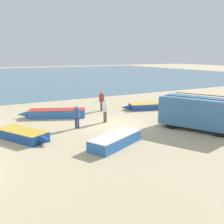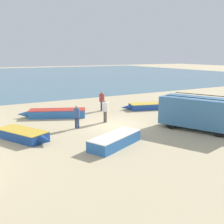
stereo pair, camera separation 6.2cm
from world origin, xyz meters
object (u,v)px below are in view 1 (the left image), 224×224
object	(u,v)px
fishing_rowboat_1	(117,140)
fisherman_2	(102,99)
fisherman_1	(105,109)
fishing_rowboat_3	(24,135)
fisherman_0	(77,115)
fishing_rowboat_0	(55,113)
parked_van	(200,112)
fishing_rowboat_2	(150,106)

from	to	relation	value
fishing_rowboat_1	fisherman_2	xyz separation A→B (m)	(3.50, 8.72, 0.74)
fisherman_1	fishing_rowboat_3	bearing A→B (deg)	9.17
fishing_rowboat_3	fisherman_1	xyz separation A→B (m)	(6.24, 1.31, 0.77)
fishing_rowboat_1	fisherman_1	bearing A→B (deg)	44.68
fisherman_0	fishing_rowboat_0	bearing A→B (deg)	33.95
fishing_rowboat_3	fisherman_2	world-z (taller)	fisherman_2
parked_van	fishing_rowboat_0	xyz separation A→B (m)	(-7.52, 8.36, -0.88)
fisherman_0	fisherman_1	bearing A→B (deg)	-49.09
parked_van	fishing_rowboat_3	bearing A→B (deg)	-133.07
fisherman_0	parked_van	bearing A→B (deg)	-92.49
parked_van	fishing_rowboat_0	size ratio (longest dim) A/B	1.03
fishing_rowboat_3	fisherman_0	world-z (taller)	fisherman_0
fishing_rowboat_3	fisherman_2	xyz separation A→B (m)	(7.93, 5.16, 0.77)
fishing_rowboat_2	fishing_rowboat_3	distance (m)	12.87
fisherman_1	fishing_rowboat_2	bearing A→B (deg)	-161.58
fisherman_0	fisherman_2	size ratio (longest dim) A/B	0.91
fishing_rowboat_1	fisherman_0	xyz separation A→B (m)	(-0.68, 4.34, 0.64)
fishing_rowboat_2	fishing_rowboat_3	bearing A→B (deg)	32.21
fishing_rowboat_2	parked_van	bearing A→B (deg)	94.62
fishing_rowboat_2	fisherman_1	distance (m)	6.58
fishing_rowboat_2	fisherman_0	bearing A→B (deg)	34.24
parked_van	fishing_rowboat_2	distance (m)	7.45
fishing_rowboat_1	fisherman_2	size ratio (longest dim) A/B	2.41
fishing_rowboat_0	parked_van	bearing A→B (deg)	155.67
fishing_rowboat_0	fishing_rowboat_2	distance (m)	9.01
fishing_rowboat_0	fisherman_1	bearing A→B (deg)	153.15
fisherman_1	fishing_rowboat_1	bearing A→B (deg)	66.90
fisherman_2	parked_van	bearing A→B (deg)	107.57
fishing_rowboat_0	fishing_rowboat_2	xyz separation A→B (m)	(8.94, -1.11, -0.05)
fisherman_0	fisherman_2	distance (m)	6.06
fisherman_1	fisherman_2	distance (m)	4.20
fishing_rowboat_0	fisherman_0	distance (m)	4.06
fishing_rowboat_0	fishing_rowboat_1	size ratio (longest dim) A/B	1.26
fishing_rowboat_1	fishing_rowboat_2	size ratio (longest dim) A/B	0.81
parked_van	fisherman_1	size ratio (longest dim) A/B	3.13
fishing_rowboat_3	fisherman_0	xyz separation A→B (m)	(3.75, 0.78, 0.67)
fishing_rowboat_0	fisherman_0	world-z (taller)	fisherman_0
fisherman_1	fisherman_2	xyz separation A→B (m)	(1.69, 3.85, 0.00)
fishing_rowboat_2	fisherman_1	bearing A→B (deg)	36.78
fisherman_2	fisherman_0	bearing A→B (deg)	45.08
fishing_rowboat_2	fisherman_0	distance (m)	9.08
parked_van	fishing_rowboat_3	world-z (taller)	parked_van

